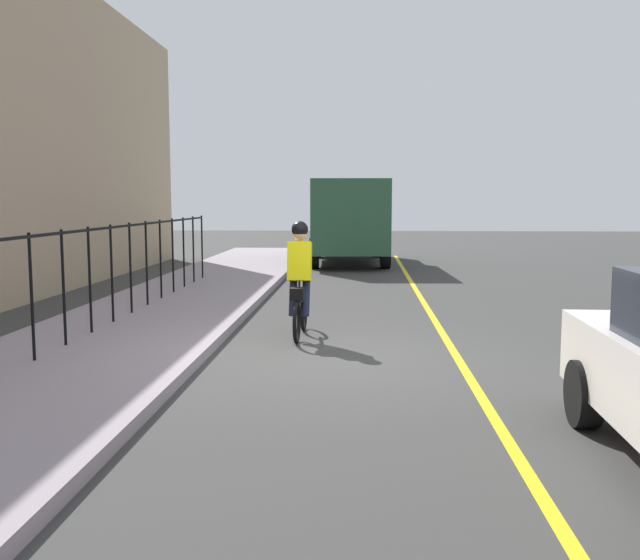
{
  "coord_description": "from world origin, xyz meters",
  "views": [
    {
      "loc": [
        -9.31,
        -0.27,
        2.15
      ],
      "look_at": [
        0.75,
        0.31,
        1.0
      ],
      "focal_mm": 39.59,
      "sensor_mm": 36.0,
      "label": 1
    }
  ],
  "objects": [
    {
      "name": "cyclist_lead",
      "position": [
        1.5,
        0.67,
        0.91
      ],
      "size": [
        1.71,
        0.37,
        1.83
      ],
      "rotation": [
        0.0,
        0.0,
        -0.02
      ],
      "color": "black",
      "rests_on": "ground"
    },
    {
      "name": "box_truck_background",
      "position": [
        14.67,
        0.15,
        1.55
      ],
      "size": [
        6.79,
        2.75,
        2.78
      ],
      "rotation": [
        0.0,
        0.0,
        0.04
      ],
      "color": "#2E5B3D",
      "rests_on": "ground"
    },
    {
      "name": "ground_plane",
      "position": [
        0.0,
        0.0,
        0.0
      ],
      "size": [
        80.0,
        80.0,
        0.0
      ],
      "primitive_type": "plane",
      "color": "#3A3937"
    },
    {
      "name": "iron_fence",
      "position": [
        1.0,
        3.8,
        1.22
      ],
      "size": [
        15.11,
        0.04,
        1.6
      ],
      "color": "black",
      "rests_on": "sidewalk"
    },
    {
      "name": "lane_line_centre",
      "position": [
        0.0,
        -1.6,
        0.0
      ],
      "size": [
        36.0,
        0.12,
        0.01
      ],
      "primitive_type": "cube",
      "color": "yellow",
      "rests_on": "ground"
    },
    {
      "name": "sidewalk",
      "position": [
        0.0,
        3.4,
        0.07
      ],
      "size": [
        40.0,
        3.2,
        0.15
      ],
      "primitive_type": "cube",
      "color": "gray",
      "rests_on": "ground"
    }
  ]
}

